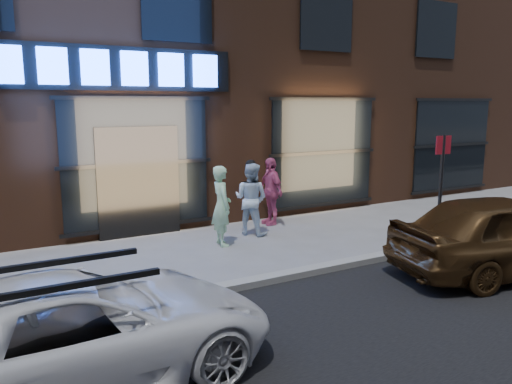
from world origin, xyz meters
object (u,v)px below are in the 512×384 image
at_px(man_cap, 251,199).
at_px(passerby, 271,191).
at_px(gold_sedan, 509,234).
at_px(white_suv, 73,332).
at_px(sign_post, 441,180).
at_px(man_bowtie, 222,206).

relative_size(man_cap, passerby, 0.99).
height_order(man_cap, passerby, passerby).
bearing_deg(passerby, gold_sedan, 19.52).
height_order(white_suv, gold_sedan, gold_sedan).
relative_size(passerby, sign_post, 0.71).
height_order(man_bowtie, man_cap, man_bowtie).
bearing_deg(man_cap, gold_sedan, 175.60).
distance_m(man_cap, white_suv, 6.34).
height_order(man_bowtie, passerby, man_bowtie).
height_order(man_cap, sign_post, sign_post).
relative_size(man_bowtie, gold_sedan, 0.40).
distance_m(man_cap, passerby, 1.06).
bearing_deg(man_cap, white_suv, 100.12).
relative_size(white_suv, gold_sedan, 1.04).
relative_size(man_bowtie, man_cap, 1.03).
distance_m(man_bowtie, gold_sedan, 5.31).
bearing_deg(passerby, man_cap, -54.40).
xyz_separation_m(white_suv, gold_sedan, (7.08, -0.02, 0.11)).
bearing_deg(man_bowtie, man_cap, -57.37).
height_order(man_cap, gold_sedan, man_cap).
distance_m(white_suv, gold_sedan, 7.08).
height_order(white_suv, sign_post, sign_post).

